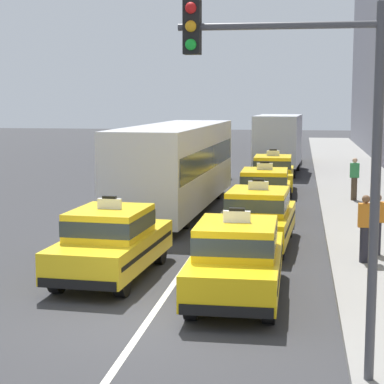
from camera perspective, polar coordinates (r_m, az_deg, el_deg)
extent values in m
plane|color=#353538|center=(13.23, -3.80, -10.79)|extent=(160.00, 160.00, 0.00)
cube|color=silver|center=(32.61, 3.98, 0.35)|extent=(0.14, 80.00, 0.01)
cube|color=gray|center=(27.67, 14.68, -1.07)|extent=(4.00, 90.00, 0.15)
cylinder|color=black|center=(18.14, -7.23, -4.66)|extent=(0.28, 0.65, 0.64)
cylinder|color=black|center=(17.71, -2.70, -4.91)|extent=(0.28, 0.65, 0.64)
cylinder|color=black|center=(15.37, -11.06, -7.02)|extent=(0.28, 0.65, 0.64)
cylinder|color=black|center=(14.86, -5.78, -7.43)|extent=(0.28, 0.65, 0.64)
cube|color=yellow|center=(16.41, -6.60, -4.72)|extent=(2.06, 4.60, 0.70)
cube|color=black|center=(16.40, -6.60, -4.55)|extent=(2.06, 4.24, 0.10)
cube|color=yellow|center=(16.14, -6.81, -2.51)|extent=(1.72, 2.19, 0.64)
cube|color=#2D3842|center=(16.14, -6.81, -2.51)|extent=(1.74, 2.21, 0.35)
cube|color=white|center=(16.07, -6.83, -0.96)|extent=(0.57, 0.15, 0.24)
cube|color=black|center=(16.05, -6.84, -0.44)|extent=(0.33, 0.13, 0.06)
cube|color=black|center=(18.52, -4.37, -4.04)|extent=(1.72, 0.24, 0.20)
cube|color=black|center=(14.46, -9.44, -7.51)|extent=(1.72, 0.24, 0.20)
cylinder|color=black|center=(29.27, -1.75, 0.14)|extent=(0.26, 0.65, 0.64)
cylinder|color=black|center=(28.90, 2.12, 0.04)|extent=(0.26, 0.65, 0.64)
cylinder|color=black|center=(22.84, -5.50, -2.06)|extent=(0.26, 0.65, 0.64)
cylinder|color=black|center=(22.36, -0.57, -2.23)|extent=(0.26, 0.65, 0.64)
cube|color=silver|center=(25.63, -1.25, 2.32)|extent=(2.91, 11.28, 2.90)
cube|color=#2D3842|center=(25.61, -1.25, 2.88)|extent=(2.91, 10.84, 0.84)
cube|color=black|center=(30.98, 0.94, 5.49)|extent=(2.13, 0.16, 0.36)
cylinder|color=black|center=(36.07, 0.43, 1.59)|extent=(0.24, 0.64, 0.64)
cylinder|color=black|center=(35.88, 2.77, 1.55)|extent=(0.24, 0.64, 0.64)
cylinder|color=black|center=(33.07, -0.36, 1.03)|extent=(0.24, 0.64, 0.64)
cylinder|color=black|center=(32.86, 2.17, 0.98)|extent=(0.24, 0.64, 0.64)
cube|color=yellow|center=(34.43, 1.27, 1.88)|extent=(1.81, 4.50, 0.70)
cube|color=black|center=(34.42, 1.27, 1.96)|extent=(1.83, 4.14, 0.10)
cube|color=yellow|center=(34.22, 1.24, 2.97)|extent=(1.60, 2.10, 0.64)
cube|color=#2D3842|center=(34.22, 1.24, 2.97)|extent=(1.62, 2.12, 0.35)
cube|color=white|center=(34.18, 1.24, 3.70)|extent=(0.56, 0.12, 0.24)
cube|color=black|center=(34.17, 1.24, 3.95)|extent=(0.32, 0.11, 0.06)
cube|color=black|center=(36.63, 1.74, 1.84)|extent=(1.71, 0.14, 0.20)
cube|color=black|center=(32.28, 0.73, 1.04)|extent=(1.71, 0.14, 0.20)
cylinder|color=black|center=(16.26, 1.59, -6.05)|extent=(0.24, 0.64, 0.64)
cylinder|color=black|center=(16.15, 6.82, -6.20)|extent=(0.24, 0.64, 0.64)
cylinder|color=black|center=(13.34, -0.06, -9.17)|extent=(0.24, 0.64, 0.64)
cylinder|color=black|center=(13.20, 6.37, -9.39)|extent=(0.24, 0.64, 0.64)
cube|color=yellow|center=(14.63, 3.74, -6.23)|extent=(1.82, 4.51, 0.70)
cube|color=black|center=(14.61, 3.74, -6.04)|extent=(1.84, 4.15, 0.10)
cube|color=yellow|center=(14.33, 3.71, -3.78)|extent=(1.61, 2.11, 0.64)
cube|color=#2D3842|center=(14.33, 3.71, -3.78)|extent=(1.63, 2.13, 0.35)
cube|color=white|center=(14.25, 3.72, -2.04)|extent=(0.56, 0.12, 0.24)
cube|color=black|center=(14.22, 3.73, -1.45)|extent=(0.32, 0.11, 0.06)
cube|color=black|center=(16.83, 4.38, -5.25)|extent=(1.71, 0.15, 0.20)
cube|color=black|center=(12.57, 2.84, -9.76)|extent=(1.71, 0.15, 0.20)
cylinder|color=black|center=(21.34, 3.99, -2.74)|extent=(0.27, 0.65, 0.64)
cylinder|color=black|center=(21.19, 7.95, -2.87)|extent=(0.27, 0.65, 0.64)
cylinder|color=black|center=(18.37, 2.66, -4.44)|extent=(0.27, 0.65, 0.64)
cylinder|color=black|center=(18.20, 7.27, -4.62)|extent=(0.27, 0.65, 0.64)
cube|color=yellow|center=(19.69, 5.51, -2.61)|extent=(2.03, 4.59, 0.70)
cube|color=black|center=(19.68, 5.51, -2.46)|extent=(2.03, 4.23, 0.10)
cube|color=yellow|center=(19.44, 5.49, -0.74)|extent=(1.71, 2.18, 0.64)
cube|color=#2D3842|center=(19.44, 5.49, -0.74)|extent=(1.73, 2.20, 0.35)
cube|color=white|center=(19.38, 5.50, 0.55)|extent=(0.57, 0.15, 0.24)
cube|color=black|center=(19.36, 5.51, 0.99)|extent=(0.33, 0.13, 0.06)
cube|color=black|center=(21.90, 6.16, -2.22)|extent=(1.71, 0.23, 0.20)
cube|color=black|center=(17.59, 4.68, -4.68)|extent=(1.71, 0.23, 0.20)
cylinder|color=black|center=(26.66, 4.56, -0.63)|extent=(0.24, 0.64, 0.64)
cylinder|color=black|center=(26.60, 7.74, -0.70)|extent=(0.24, 0.64, 0.64)
cylinder|color=black|center=(23.64, 4.04, -1.70)|extent=(0.24, 0.64, 0.64)
cylinder|color=black|center=(23.58, 7.62, -1.78)|extent=(0.24, 0.64, 0.64)
cube|color=yellow|center=(25.06, 6.01, -0.38)|extent=(1.83, 4.51, 0.70)
cube|color=black|center=(25.05, 6.01, -0.27)|extent=(1.85, 4.15, 0.10)
cube|color=yellow|center=(24.82, 6.02, 1.10)|extent=(1.62, 2.11, 0.64)
cube|color=#2D3842|center=(24.82, 6.02, 1.10)|extent=(1.64, 2.13, 0.35)
cube|color=white|center=(24.78, 6.03, 2.11)|extent=(0.56, 0.12, 0.24)
cube|color=black|center=(24.76, 6.04, 2.46)|extent=(0.32, 0.11, 0.06)
cube|color=black|center=(27.28, 6.21, -0.25)|extent=(1.71, 0.15, 0.20)
cube|color=black|center=(22.91, 5.75, -1.77)|extent=(1.71, 0.15, 0.20)
cylinder|color=black|center=(32.62, 5.48, 0.90)|extent=(0.24, 0.64, 0.64)
cylinder|color=black|center=(32.58, 8.07, 0.85)|extent=(0.24, 0.64, 0.64)
cylinder|color=black|center=(29.59, 5.15, 0.20)|extent=(0.24, 0.64, 0.64)
cylinder|color=black|center=(29.54, 8.01, 0.14)|extent=(0.24, 0.64, 0.64)
cube|color=yellow|center=(31.03, 6.69, 1.18)|extent=(1.83, 4.51, 0.70)
cube|color=black|center=(31.03, 6.69, 1.27)|extent=(1.85, 4.15, 0.10)
cube|color=yellow|center=(30.82, 6.70, 2.39)|extent=(1.61, 2.11, 0.64)
cube|color=#2D3842|center=(30.82, 6.70, 2.39)|extent=(1.63, 2.13, 0.35)
cube|color=white|center=(30.78, 6.71, 3.20)|extent=(0.56, 0.12, 0.24)
cube|color=black|center=(30.77, 6.72, 3.48)|extent=(0.32, 0.11, 0.06)
cube|color=black|center=(33.26, 6.82, 1.18)|extent=(1.71, 0.15, 0.20)
cube|color=black|center=(28.87, 6.53, 0.19)|extent=(1.71, 0.15, 0.20)
cylinder|color=black|center=(40.86, 6.05, 2.28)|extent=(0.27, 0.65, 0.64)
cylinder|color=black|center=(40.71, 8.71, 2.21)|extent=(0.27, 0.65, 0.64)
cylinder|color=black|center=(37.01, 5.41, 1.71)|extent=(0.27, 0.65, 0.64)
cylinder|color=black|center=(36.84, 8.35, 1.64)|extent=(0.27, 0.65, 0.64)
cube|color=black|center=(41.66, 7.52, 3.81)|extent=(2.22, 2.31, 2.10)
cube|color=#2D3842|center=(42.71, 7.64, 4.30)|extent=(1.93, 0.17, 0.76)
cube|color=#B2B7C1|center=(38.39, 7.14, 4.30)|extent=(2.58, 5.32, 2.70)
cylinder|color=black|center=(47.41, 6.88, 3.02)|extent=(0.25, 0.64, 0.64)
cylinder|color=black|center=(47.35, 8.67, 2.98)|extent=(0.25, 0.64, 0.64)
cylinder|color=black|center=(44.36, 6.67, 2.70)|extent=(0.25, 0.64, 0.64)
cylinder|color=black|center=(44.30, 8.58, 2.66)|extent=(0.25, 0.64, 0.64)
cube|color=yellow|center=(45.82, 7.71, 3.28)|extent=(1.87, 4.53, 0.70)
cube|color=black|center=(45.82, 7.71, 3.34)|extent=(1.88, 4.17, 0.10)
cube|color=yellow|center=(45.62, 7.72, 4.10)|extent=(1.63, 2.12, 0.64)
cube|color=#2D3842|center=(45.62, 7.72, 4.10)|extent=(1.65, 2.14, 0.35)
cube|color=white|center=(45.60, 7.73, 4.66)|extent=(0.56, 0.13, 0.24)
cube|color=black|center=(45.59, 7.73, 4.84)|extent=(0.32, 0.11, 0.06)
cube|color=black|center=(48.04, 7.80, 3.18)|extent=(1.71, 0.17, 0.20)
cube|color=black|center=(43.64, 7.59, 2.73)|extent=(1.71, 0.17, 0.20)
cylinder|color=#23232D|center=(17.69, 14.07, -4.24)|extent=(0.24, 0.24, 0.89)
cube|color=orange|center=(17.55, 14.15, -1.88)|extent=(0.36, 0.22, 0.59)
sphere|color=brown|center=(17.49, 14.19, -0.57)|extent=(0.20, 0.20, 0.20)
cube|color=black|center=(17.67, 14.87, -3.54)|extent=(0.10, 0.20, 0.28)
cylinder|color=#473828|center=(28.31, 13.24, 0.26)|extent=(0.24, 0.24, 0.91)
cube|color=#338C4C|center=(28.22, 13.29, 1.75)|extent=(0.36, 0.22, 0.58)
sphere|color=tan|center=(28.19, 13.32, 2.56)|extent=(0.20, 0.20, 0.20)
cylinder|color=#23232D|center=(18.62, 14.98, -3.72)|extent=(0.24, 0.24, 0.86)
cube|color=orange|center=(18.50, 15.06, -1.61)|extent=(0.36, 0.22, 0.53)
sphere|color=brown|center=(18.44, 15.10, -0.46)|extent=(0.20, 0.20, 0.20)
cylinder|color=#47474C|center=(10.01, 14.88, -0.85)|extent=(0.14, 0.14, 5.50)
cylinder|color=#47474C|center=(9.91, 7.08, 13.47)|extent=(2.80, 0.10, 0.10)
cube|color=black|center=(10.02, 0.02, 13.47)|extent=(0.24, 0.24, 0.76)
sphere|color=red|center=(9.92, -0.11, 14.98)|extent=(0.16, 0.16, 0.16)
sphere|color=orange|center=(9.89, -0.11, 13.54)|extent=(0.16, 0.16, 0.16)
sphere|color=green|center=(9.87, -0.10, 12.09)|extent=(0.16, 0.16, 0.16)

